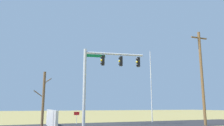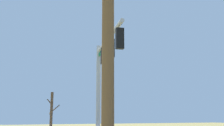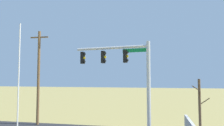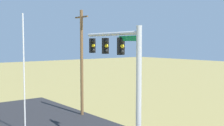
# 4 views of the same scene
# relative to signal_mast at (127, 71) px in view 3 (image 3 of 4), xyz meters

# --- Properties ---
(signal_mast) EXTENTS (5.92, 1.16, 7.19)m
(signal_mast) POSITION_rel_signal_mast_xyz_m (0.00, 0.00, 0.00)
(signal_mast) COLOR #B2B5BA
(signal_mast) RESTS_ON ground_plane
(flagpole) EXTENTS (0.10, 0.10, 8.32)m
(flagpole) POSITION_rel_signal_mast_xyz_m (-7.12, -2.75, -0.88)
(flagpole) COLOR silver
(flagpole) RESTS_ON ground_plane
(utility_pole) EXTENTS (1.90, 0.26, 9.13)m
(utility_pole) POSITION_rel_signal_mast_xyz_m (-9.19, 3.24, -0.31)
(utility_pole) COLOR brown
(utility_pole) RESTS_ON ground_plane
(bare_tree) EXTENTS (1.27, 1.02, 4.43)m
(bare_tree) POSITION_rel_signal_mast_xyz_m (5.45, 1.99, -2.77)
(bare_tree) COLOR brown
(bare_tree) RESTS_ON ground_plane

